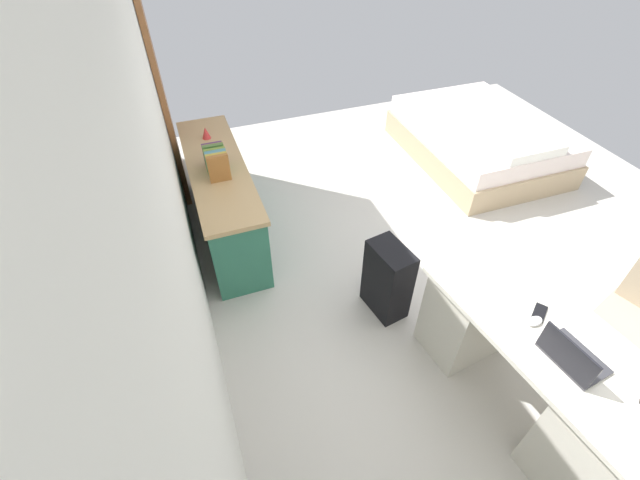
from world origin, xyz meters
The scene contains 13 objects.
ground_plane centered at (0.00, 0.00, 0.00)m, with size 5.89×5.89×0.00m, color beige.
wall_back centered at (0.00, 2.11, 1.41)m, with size 4.89×0.10×2.83m, color silver.
door_wooden centered at (1.90, 2.03, 1.02)m, with size 0.88×0.05×2.04m, color brown.
desk centered at (-1.42, 0.26, 0.38)m, with size 1.51×0.83×0.73m.
office_chair centered at (-1.47, -0.53, 0.42)m, with size 0.58×0.58×0.94m.
credenza centered at (0.93, 1.73, 0.37)m, with size 1.80×0.48×0.73m.
bed centered at (1.21, -1.29, 0.24)m, with size 1.92×1.42×0.58m.
suitcase_black centered at (-0.44, 0.73, 0.31)m, with size 0.36×0.22×0.63m, color black.
laptop centered at (-1.61, 0.32, 0.78)m, with size 0.33×0.26×0.21m.
computer_mouse centered at (-1.35, 0.31, 0.75)m, with size 0.06×0.10×0.03m, color white.
cell_phone_by_mouse centered at (-1.30, 0.23, 0.74)m, with size 0.07×0.14×0.01m, color black.
book_row centered at (0.81, 1.73, 0.84)m, with size 0.32×0.17×0.23m.
figurine_small centered at (1.42, 1.73, 0.79)m, with size 0.08×0.08×0.11m, color red.
Camera 1 is at (-2.30, 1.96, 2.71)m, focal length 23.77 mm.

